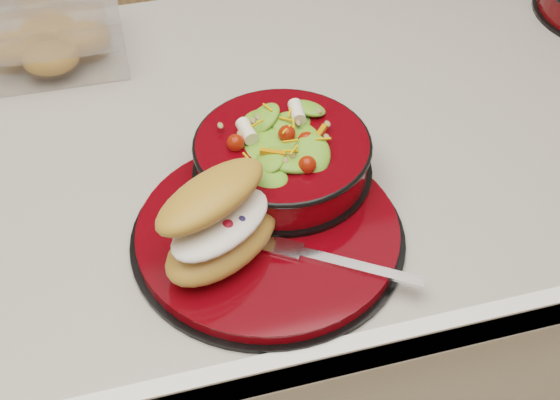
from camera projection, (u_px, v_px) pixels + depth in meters
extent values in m
cube|color=white|center=(351.00, 316.00, 1.41)|extent=(1.16, 0.66, 0.86)
cube|color=#B0ACA1|center=(372.00, 121.00, 1.09)|extent=(1.24, 0.74, 0.04)
cube|color=white|center=(486.00, 323.00, 0.85)|extent=(1.24, 0.02, 0.05)
cylinder|color=black|center=(268.00, 237.00, 0.90)|extent=(0.32, 0.32, 0.01)
cylinder|color=#600307|center=(268.00, 232.00, 0.90)|extent=(0.30, 0.30, 0.01)
torus|color=black|center=(278.00, 234.00, 0.89)|extent=(0.17, 0.17, 0.01)
cylinder|color=black|center=(282.00, 171.00, 0.96)|extent=(0.22, 0.22, 0.01)
cylinder|color=#600307|center=(282.00, 156.00, 0.94)|extent=(0.21, 0.21, 0.04)
torus|color=black|center=(282.00, 144.00, 0.93)|extent=(0.22, 0.22, 0.01)
ellipsoid|color=#487D23|center=(282.00, 147.00, 0.93)|extent=(0.18, 0.18, 0.07)
sphere|color=#B21607|center=(318.00, 115.00, 0.91)|extent=(0.02, 0.02, 0.02)
sphere|color=#B21607|center=(273.00, 99.00, 0.93)|extent=(0.02, 0.02, 0.02)
sphere|color=#B21607|center=(246.00, 127.00, 0.89)|extent=(0.02, 0.02, 0.02)
sphere|color=#B21607|center=(293.00, 144.00, 0.87)|extent=(0.02, 0.02, 0.02)
cylinder|color=silver|center=(297.00, 98.00, 0.93)|extent=(0.03, 0.04, 0.02)
cylinder|color=silver|center=(246.00, 117.00, 0.91)|extent=(0.04, 0.03, 0.02)
cube|color=orange|center=(273.00, 138.00, 0.88)|extent=(0.03, 0.03, 0.01)
cube|color=orange|center=(320.00, 119.00, 0.90)|extent=(0.03, 0.02, 0.01)
ellipsoid|color=#C7823D|center=(222.00, 241.00, 0.85)|extent=(0.17, 0.15, 0.04)
ellipsoid|color=white|center=(221.00, 224.00, 0.83)|extent=(0.15, 0.13, 0.02)
ellipsoid|color=#C7823D|center=(216.00, 195.00, 0.82)|extent=(0.16, 0.14, 0.04)
sphere|color=#B90D1B|center=(198.00, 224.00, 0.82)|extent=(0.02, 0.02, 0.02)
sphere|color=#B90D1B|center=(228.00, 226.00, 0.82)|extent=(0.02, 0.02, 0.02)
sphere|color=#191947|center=(211.00, 218.00, 0.83)|extent=(0.01, 0.01, 0.01)
sphere|color=#191947|center=(232.00, 216.00, 0.83)|extent=(0.01, 0.01, 0.01)
sphere|color=#191947|center=(221.00, 223.00, 0.82)|extent=(0.01, 0.01, 0.01)
sphere|color=#191947|center=(242.00, 221.00, 0.83)|extent=(0.01, 0.01, 0.01)
sphere|color=#191947|center=(204.00, 229.00, 0.82)|extent=(0.01, 0.01, 0.01)
cube|color=silver|center=(360.00, 267.00, 0.85)|extent=(0.13, 0.09, 0.00)
cube|color=silver|center=(283.00, 247.00, 0.87)|extent=(0.05, 0.04, 0.00)
cube|color=white|center=(50.00, 46.00, 1.15)|extent=(0.22, 0.16, 0.05)
cube|color=white|center=(43.00, 17.00, 1.11)|extent=(0.22, 0.16, 0.04)
ellipsoid|color=#C7823D|center=(15.00, 48.00, 1.13)|extent=(0.08, 0.07, 0.04)
ellipsoid|color=#C7823D|center=(83.00, 39.00, 1.15)|extent=(0.08, 0.07, 0.04)
ellipsoid|color=#C7823D|center=(48.00, 29.00, 1.17)|extent=(0.08, 0.07, 0.04)
ellipsoid|color=#C7823D|center=(51.00, 58.00, 1.12)|extent=(0.08, 0.07, 0.04)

